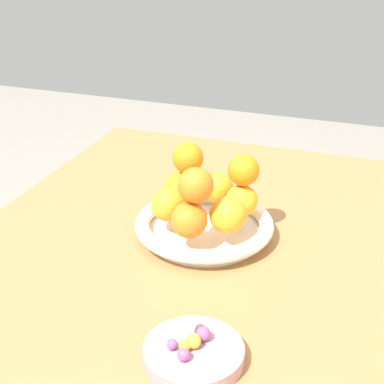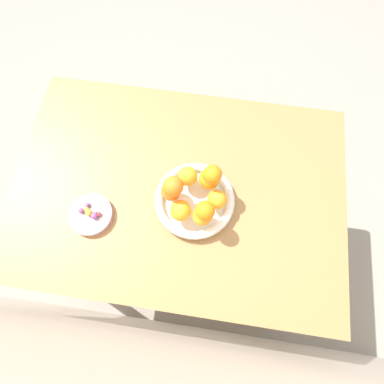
{
  "view_description": "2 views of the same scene",
  "coord_description": "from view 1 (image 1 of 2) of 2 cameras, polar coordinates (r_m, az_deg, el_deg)",
  "views": [
    {
      "loc": [
        0.83,
        0.34,
        1.29
      ],
      "look_at": [
        -0.05,
        0.02,
        0.84
      ],
      "focal_mm": 55.0,
      "sensor_mm": 36.0,
      "label": 1
    },
    {
      "loc": [
        -0.1,
        0.34,
        1.66
      ],
      "look_at": [
        -0.05,
        0.03,
        0.81
      ],
      "focal_mm": 28.0,
      "sensor_mm": 36.0,
      "label": 2
    }
  ],
  "objects": [
    {
      "name": "orange_3",
      "position": [
        1.05,
        -2.32,
        -1.22
      ],
      "size": [
        0.06,
        0.06,
        0.06
      ],
      "primitive_type": "sphere",
      "color": "orange",
      "rests_on": "fruit_bowl"
    },
    {
      "name": "dining_table",
      "position": [
        1.1,
        -1.96,
        -9.48
      ],
      "size": [
        1.1,
        0.76,
        0.74
      ],
      "color": "#9E7042",
      "rests_on": "ground_plane"
    },
    {
      "name": "candy_ball_4",
      "position": [
        0.78,
        -0.81,
        -15.51
      ],
      "size": [
        0.02,
        0.02,
        0.02
      ],
      "primitive_type": "sphere",
      "color": "#8C4C99",
      "rests_on": "candy_dish"
    },
    {
      "name": "candy_ball_2",
      "position": [
        0.82,
        0.81,
        -13.39
      ],
      "size": [
        0.02,
        0.02,
        0.02
      ],
      "primitive_type": "sphere",
      "color": "#472819",
      "rests_on": "candy_dish"
    },
    {
      "name": "orange_6",
      "position": [
        0.97,
        0.31,
        0.6
      ],
      "size": [
        0.06,
        0.06,
        0.06
      ],
      "primitive_type": "sphere",
      "color": "orange",
      "rests_on": "orange_4"
    },
    {
      "name": "candy_ball_3",
      "position": [
        0.8,
        -1.94,
        -14.55
      ],
      "size": [
        0.01,
        0.01,
        0.01
      ],
      "primitive_type": "sphere",
      "color": "#8C4C99",
      "rests_on": "candy_dish"
    },
    {
      "name": "orange_7",
      "position": [
        1.08,
        -0.4,
        3.32
      ],
      "size": [
        0.06,
        0.06,
        0.06
      ],
      "primitive_type": "sphere",
      "color": "orange",
      "rests_on": "orange_2"
    },
    {
      "name": "candy_ball_1",
      "position": [
        0.8,
        0.14,
        -14.27
      ],
      "size": [
        0.02,
        0.02,
        0.02
      ],
      "primitive_type": "sphere",
      "color": "gold",
      "rests_on": "candy_dish"
    },
    {
      "name": "orange_2",
      "position": [
        1.1,
        -0.99,
        0.31
      ],
      "size": [
        0.06,
        0.06,
        0.06
      ],
      "primitive_type": "sphere",
      "color": "orange",
      "rests_on": "fruit_bowl"
    },
    {
      "name": "fruit_bowl",
      "position": [
        1.08,
        1.2,
        -3.35
      ],
      "size": [
        0.25,
        0.25,
        0.04
      ],
      "color": "white",
      "rests_on": "dining_table"
    },
    {
      "name": "orange_1",
      "position": [
        1.11,
        2.49,
        0.41
      ],
      "size": [
        0.06,
        0.06,
        0.06
      ],
      "primitive_type": "sphere",
      "color": "orange",
      "rests_on": "fruit_bowl"
    },
    {
      "name": "candy_ball_6",
      "position": [
        0.8,
        -0.72,
        -14.67
      ],
      "size": [
        0.02,
        0.02,
        0.02
      ],
      "primitive_type": "sphere",
      "color": "gold",
      "rests_on": "candy_dish"
    },
    {
      "name": "candy_ball_5",
      "position": [
        0.82,
        0.8,
        -13.16
      ],
      "size": [
        0.01,
        0.01,
        0.01
      ],
      "primitive_type": "sphere",
      "color": "#C6384C",
      "rests_on": "candy_dish"
    },
    {
      "name": "candy_ball_0",
      "position": [
        0.81,
        1.1,
        -13.58
      ],
      "size": [
        0.02,
        0.02,
        0.02
      ],
      "primitive_type": "sphere",
      "color": "#8C4C99",
      "rests_on": "candy_dish"
    },
    {
      "name": "orange_8",
      "position": [
        1.05,
        5.03,
        2.11
      ],
      "size": [
        0.06,
        0.06,
        0.06
      ],
      "primitive_type": "sphere",
      "color": "orange",
      "rests_on": "orange_0"
    },
    {
      "name": "candy_dish",
      "position": [
        0.81,
        0.15,
        -15.43
      ],
      "size": [
        0.14,
        0.14,
        0.02
      ],
      "primitive_type": "cylinder",
      "color": "#B28C99",
      "rests_on": "dining_table"
    },
    {
      "name": "orange_4",
      "position": [
        1.0,
        -0.28,
        -2.75
      ],
      "size": [
        0.06,
        0.06,
        0.06
      ],
      "primitive_type": "sphere",
      "color": "orange",
      "rests_on": "fruit_bowl"
    },
    {
      "name": "orange_0",
      "position": [
        1.07,
        4.82,
        -0.85
      ],
      "size": [
        0.06,
        0.06,
        0.06
      ],
      "primitive_type": "sphere",
      "color": "orange",
      "rests_on": "fruit_bowl"
    },
    {
      "name": "orange_5",
      "position": [
        1.01,
        3.5,
        -2.24
      ],
      "size": [
        0.06,
        0.06,
        0.06
      ],
      "primitive_type": "sphere",
      "color": "orange",
      "rests_on": "fruit_bowl"
    }
  ]
}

